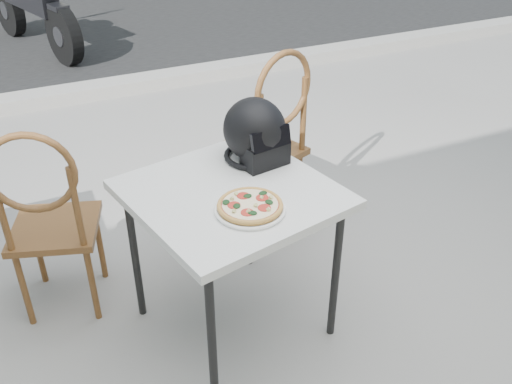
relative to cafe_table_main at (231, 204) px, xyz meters
name	(u,v)px	position (x,y,z in m)	size (l,w,h in m)	color
ground	(282,270)	(0.40, 0.25, -0.70)	(80.00, 80.00, 0.00)	gray
curb	(138,83)	(0.40, 3.25, -0.64)	(30.00, 0.25, 0.12)	#A6A29B
cafe_table_main	(231,204)	(0.00, 0.00, 0.00)	(0.96, 0.96, 0.77)	silver
plate	(250,209)	(0.01, -0.18, 0.08)	(0.30, 0.30, 0.02)	white
pizza	(250,205)	(0.01, -0.18, 0.10)	(0.29, 0.29, 0.03)	tan
helmet	(256,133)	(0.22, 0.21, 0.20)	(0.33, 0.34, 0.30)	black
cafe_chair_main	(269,133)	(0.52, 0.68, -0.07)	(0.56, 0.56, 1.14)	brown
cafe_chair_side	(47,214)	(-0.73, 0.46, -0.12)	(0.51, 0.51, 1.05)	brown
motorcycle	(32,9)	(-0.29, 4.97, -0.25)	(0.77, 2.00, 1.02)	black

